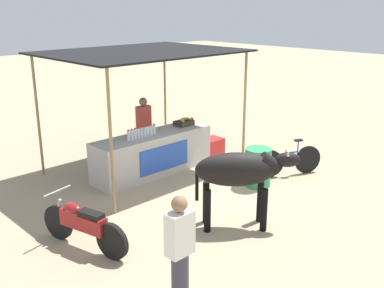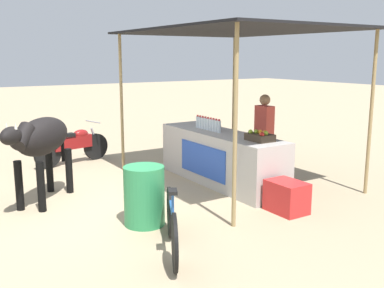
# 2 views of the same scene
# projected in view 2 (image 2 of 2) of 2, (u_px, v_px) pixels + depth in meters

# --- Properties ---
(ground_plane) EXTENTS (60.00, 60.00, 0.00)m
(ground_plane) POSITION_uv_depth(u_px,v_px,m) (111.00, 203.00, 7.31)
(ground_plane) COLOR tan
(stall_counter) EXTENTS (3.00, 0.82, 0.96)m
(stall_counter) POSITION_uv_depth(u_px,v_px,m) (220.00, 158.00, 8.37)
(stall_counter) COLOR #B2ADA8
(stall_counter) RESTS_ON ground
(stall_awning) EXTENTS (4.20, 3.20, 2.81)m
(stall_awning) POSITION_uv_depth(u_px,v_px,m) (236.00, 36.00, 8.10)
(stall_awning) COLOR black
(stall_awning) RESTS_ON ground
(water_bottle_row) EXTENTS (0.79, 0.07, 0.25)m
(water_bottle_row) POSITION_uv_depth(u_px,v_px,m) (208.00, 124.00, 8.52)
(water_bottle_row) COLOR silver
(water_bottle_row) RESTS_ON stall_counter
(fruit_crate) EXTENTS (0.44, 0.32, 0.18)m
(fruit_crate) POSITION_uv_depth(u_px,v_px,m) (260.00, 137.00, 7.43)
(fruit_crate) COLOR #3F3326
(fruit_crate) RESTS_ON stall_counter
(vendor_behind_counter) EXTENTS (0.34, 0.22, 1.65)m
(vendor_behind_counter) POSITION_uv_depth(u_px,v_px,m) (264.00, 137.00, 8.41)
(vendor_behind_counter) COLOR #383842
(vendor_behind_counter) RESTS_ON ground
(cooler_box) EXTENTS (0.60, 0.44, 0.48)m
(cooler_box) POSITION_uv_depth(u_px,v_px,m) (287.00, 197.00, 6.83)
(cooler_box) COLOR red
(cooler_box) RESTS_ON ground
(water_barrel) EXTENTS (0.57, 0.57, 0.84)m
(water_barrel) POSITION_uv_depth(u_px,v_px,m) (144.00, 196.00, 6.29)
(water_barrel) COLOR #2D8C51
(water_barrel) RESTS_ON ground
(cow) EXTENTS (1.59, 1.49, 1.44)m
(cow) POSITION_uv_depth(u_px,v_px,m) (41.00, 140.00, 7.14)
(cow) COLOR black
(cow) RESTS_ON ground
(motorcycle_parked) EXTENTS (0.65, 1.77, 0.90)m
(motorcycle_parked) POSITION_uv_depth(u_px,v_px,m) (73.00, 145.00, 9.88)
(motorcycle_parked) COLOR black
(motorcycle_parked) RESTS_ON ground
(bicycle_leaning) EXTENTS (1.51, 0.77, 0.85)m
(bicycle_leaning) POSITION_uv_depth(u_px,v_px,m) (172.00, 225.00, 5.41)
(bicycle_leaning) COLOR black
(bicycle_leaning) RESTS_ON ground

